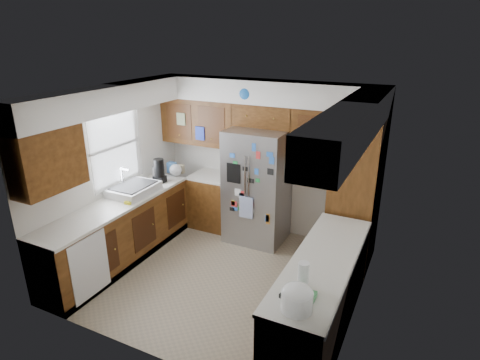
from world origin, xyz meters
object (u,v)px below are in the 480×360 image
object	(u,v)px
pantry	(355,193)
fridge	(257,186)
paper_towel	(303,274)
rice_cooker	(297,298)

from	to	relation	value
pantry	fridge	size ratio (longest dim) A/B	1.19
fridge	paper_towel	bearing A→B (deg)	-56.92
fridge	pantry	bearing A→B (deg)	-2.06
fridge	rice_cooker	size ratio (longest dim) A/B	6.31
fridge	paper_towel	size ratio (longest dim) A/B	7.55
fridge	rice_cooker	bearing A→B (deg)	-59.87
pantry	rice_cooker	bearing A→B (deg)	-90.01
pantry	paper_towel	distance (m)	2.16
pantry	fridge	distance (m)	1.51
pantry	fridge	bearing A→B (deg)	177.94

